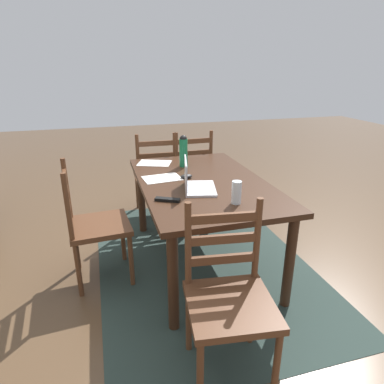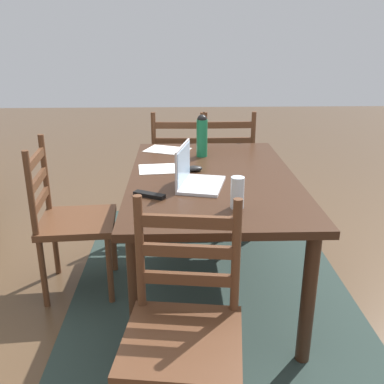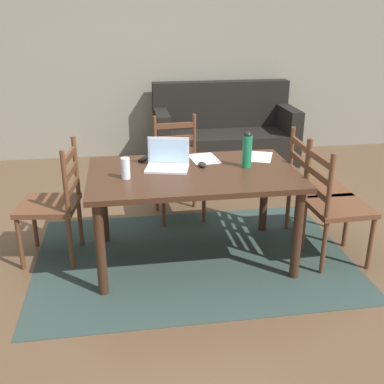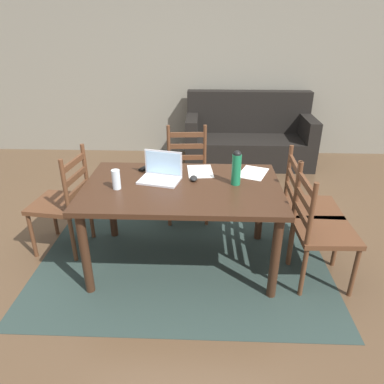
# 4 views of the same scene
# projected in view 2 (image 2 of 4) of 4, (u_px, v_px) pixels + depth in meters

# --- Properties ---
(ground_plane) EXTENTS (14.00, 14.00, 0.00)m
(ground_plane) POSITION_uv_depth(u_px,v_px,m) (211.00, 284.00, 2.83)
(ground_plane) COLOR brown
(area_rug) EXTENTS (2.49, 1.71, 0.01)m
(area_rug) POSITION_uv_depth(u_px,v_px,m) (211.00, 284.00, 2.83)
(area_rug) COLOR #283833
(area_rug) RESTS_ON ground
(dining_table) EXTENTS (1.56, 0.97, 0.74)m
(dining_table) POSITION_uv_depth(u_px,v_px,m) (212.00, 190.00, 2.61)
(dining_table) COLOR #382114
(dining_table) RESTS_ON ground
(chair_left_far) EXTENTS (0.49, 0.49, 0.95)m
(chair_left_far) POSITION_uv_depth(u_px,v_px,m) (183.00, 332.00, 1.66)
(chair_left_far) COLOR #56331E
(chair_left_far) RESTS_ON ground
(chair_right_far) EXTENTS (0.46, 0.46, 0.95)m
(chair_right_far) POSITION_uv_depth(u_px,v_px,m) (179.00, 167.00, 3.67)
(chair_right_far) COLOR #56331E
(chair_right_far) RESTS_ON ground
(chair_right_near) EXTENTS (0.45, 0.45, 0.95)m
(chair_right_near) POSITION_uv_depth(u_px,v_px,m) (225.00, 167.00, 3.68)
(chair_right_near) COLOR #56331E
(chair_right_near) RESTS_ON ground
(chair_far_head) EXTENTS (0.47, 0.47, 0.95)m
(chair_far_head) POSITION_uv_depth(u_px,v_px,m) (70.00, 220.00, 2.64)
(chair_far_head) COLOR #56331E
(chair_far_head) RESTS_ON ground
(laptop) EXTENTS (0.36, 0.29, 0.23)m
(laptop) POSITION_uv_depth(u_px,v_px,m) (194.00, 176.00, 2.39)
(laptop) COLOR silver
(laptop) RESTS_ON dining_table
(water_bottle) EXTENTS (0.07, 0.07, 0.28)m
(water_bottle) POSITION_uv_depth(u_px,v_px,m) (202.00, 135.00, 2.92)
(water_bottle) COLOR #197247
(water_bottle) RESTS_ON dining_table
(drinking_glass) EXTENTS (0.06, 0.06, 0.15)m
(drinking_glass) POSITION_uv_depth(u_px,v_px,m) (237.00, 193.00, 2.08)
(drinking_glass) COLOR silver
(drinking_glass) RESTS_ON dining_table
(computer_mouse) EXTENTS (0.06, 0.10, 0.03)m
(computer_mouse) POSITION_uv_depth(u_px,v_px,m) (194.00, 168.00, 2.65)
(computer_mouse) COLOR black
(computer_mouse) RESTS_ON dining_table
(tv_remote) EXTENTS (0.12, 0.17, 0.02)m
(tv_remote) POSITION_uv_depth(u_px,v_px,m) (149.00, 195.00, 2.25)
(tv_remote) COLOR black
(tv_remote) RESTS_ON dining_table
(paper_stack_left) EXTENTS (0.31, 0.35, 0.00)m
(paper_stack_left) POSITION_uv_depth(u_px,v_px,m) (167.00, 150.00, 3.12)
(paper_stack_left) COLOR white
(paper_stack_left) RESTS_ON dining_table
(paper_stack_right) EXTENTS (0.24, 0.32, 0.00)m
(paper_stack_right) POSITION_uv_depth(u_px,v_px,m) (163.00, 169.00, 2.70)
(paper_stack_right) COLOR white
(paper_stack_right) RESTS_ON dining_table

